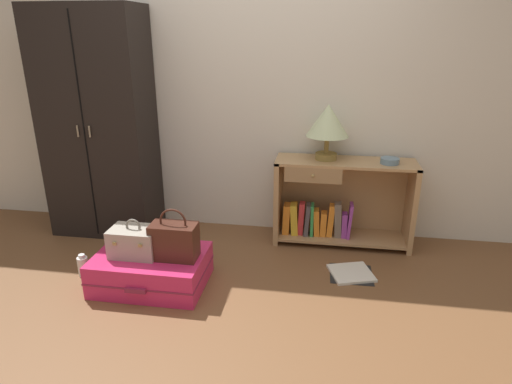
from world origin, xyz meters
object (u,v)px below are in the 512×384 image
object	(u,v)px
wardrobe	(98,125)
handbag	(174,241)
suitcase_large	(152,269)
table_lamp	(328,122)
bookshelf	(336,203)
bowl	(390,161)
open_book_on_floor	(351,273)
train_case	(135,241)
bottle	(83,266)

from	to	relation	value
wardrobe	handbag	distance (m)	1.37
suitcase_large	table_lamp	bearing A→B (deg)	37.77
bookshelf	suitcase_large	size ratio (longest dim) A/B	1.46
bowl	open_book_on_floor	xyz separation A→B (m)	(-0.26, -0.50, -0.72)
bookshelf	train_case	xyz separation A→B (m)	(-1.36, -0.91, -0.01)
wardrobe	bottle	bearing A→B (deg)	-77.00
bottle	train_case	bearing A→B (deg)	-6.74
bowl	train_case	world-z (taller)	bowl
open_book_on_floor	bookshelf	bearing A→B (deg)	102.70
bookshelf	suitcase_large	xyz separation A→B (m)	(-1.26, -0.89, -0.22)
bottle	open_book_on_floor	world-z (taller)	bottle
bookshelf	bottle	bearing A→B (deg)	-154.62
handbag	open_book_on_floor	distance (m)	1.30
handbag	bottle	size ratio (longest dim) A/B	2.13
suitcase_large	open_book_on_floor	world-z (taller)	suitcase_large
wardrobe	train_case	size ratio (longest dim) A/B	5.84
table_lamp	train_case	size ratio (longest dim) A/B	1.36
wardrobe	bowl	world-z (taller)	wardrobe
bowl	suitcase_large	size ratio (longest dim) A/B	0.19
bowl	handbag	world-z (taller)	bowl
wardrobe	bookshelf	xyz separation A→B (m)	(1.98, 0.06, -0.60)
handbag	wardrobe	bearing A→B (deg)	136.99
bottle	open_book_on_floor	bearing A→B (deg)	9.31
table_lamp	suitcase_large	size ratio (longest dim) A/B	0.58
table_lamp	handbag	distance (m)	1.48
bowl	handbag	xyz separation A→B (m)	(-1.46, -0.87, -0.37)
bookshelf	table_lamp	size ratio (longest dim) A/B	2.53
wardrobe	table_lamp	distance (m)	1.88
table_lamp	bowl	distance (m)	0.56
handbag	open_book_on_floor	world-z (taller)	handbag
train_case	handbag	distance (m)	0.28
handbag	bowl	bearing A→B (deg)	30.71
table_lamp	suitcase_large	bearing A→B (deg)	-142.23
wardrobe	table_lamp	xyz separation A→B (m)	(1.88, 0.07, 0.07)
bookshelf	train_case	world-z (taller)	bookshelf
handbag	bottle	bearing A→B (deg)	175.77
wardrobe	train_case	world-z (taller)	wardrobe
open_book_on_floor	bowl	bearing A→B (deg)	62.37
wardrobe	bowl	size ratio (longest dim) A/B	13.14
table_lamp	handbag	size ratio (longest dim) A/B	1.23
handbag	train_case	bearing A→B (deg)	179.77
wardrobe	train_case	bearing A→B (deg)	-53.45
suitcase_large	train_case	distance (m)	0.24
suitcase_large	train_case	bearing A→B (deg)	-169.59
bowl	bottle	distance (m)	2.42
table_lamp	bottle	bearing A→B (deg)	-153.06
suitcase_large	bottle	world-z (taller)	suitcase_large
bottle	suitcase_large	bearing A→B (deg)	-3.75
bowl	table_lamp	bearing A→B (deg)	174.24
bowl	train_case	bearing A→B (deg)	-153.55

